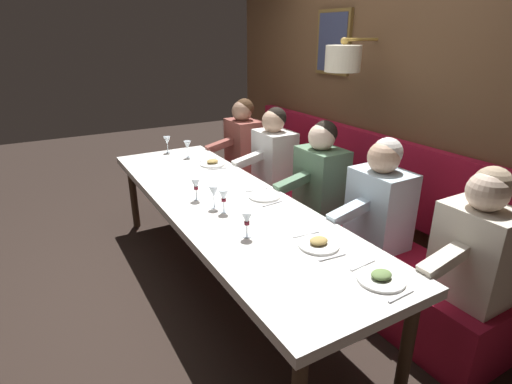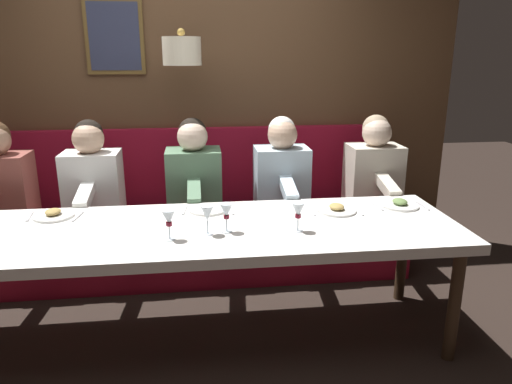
{
  "view_description": "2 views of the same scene",
  "coord_description": "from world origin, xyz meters",
  "px_view_note": "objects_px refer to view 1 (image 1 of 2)",
  "views": [
    {
      "loc": [
        -1.17,
        -2.48,
        1.88
      ],
      "look_at": [
        0.05,
        -0.37,
        0.92
      ],
      "focal_mm": 28.17,
      "sensor_mm": 36.0,
      "label": 1
    },
    {
      "loc": [
        -2.58,
        -0.05,
        1.7
      ],
      "look_at": [
        0.05,
        -0.37,
        0.92
      ],
      "focal_mm": 33.59,
      "sensor_mm": 36.0,
      "label": 2
    }
  ],
  "objects_px": {
    "wine_glass_5": "(187,146)",
    "diner_farthest": "(243,138)",
    "diner_near": "(380,198)",
    "diner_far": "(274,151)",
    "wine_glass_3": "(214,192)",
    "wine_glass_1": "(167,141)",
    "wine_glass_2": "(196,185)",
    "wine_glass_0": "(247,219)",
    "wine_glass_4": "(224,196)",
    "diner_middle": "(321,172)",
    "diner_nearest": "(478,240)",
    "dining_table": "(225,207)"
  },
  "relations": [
    {
      "from": "wine_glass_5",
      "to": "diner_farthest",
      "type": "bearing_deg",
      "value": 12.92
    },
    {
      "from": "diner_near",
      "to": "diner_far",
      "type": "bearing_deg",
      "value": 90.0
    },
    {
      "from": "wine_glass_3",
      "to": "diner_near",
      "type": "bearing_deg",
      "value": -30.12
    },
    {
      "from": "wine_glass_1",
      "to": "wine_glass_2",
      "type": "relative_size",
      "value": 1.0
    },
    {
      "from": "wine_glass_0",
      "to": "wine_glass_2",
      "type": "height_order",
      "value": "same"
    },
    {
      "from": "wine_glass_1",
      "to": "wine_glass_4",
      "type": "xyz_separation_m",
      "value": [
        -0.15,
        -1.65,
        -0.0
      ]
    },
    {
      "from": "diner_farthest",
      "to": "wine_glass_2",
      "type": "height_order",
      "value": "diner_farthest"
    },
    {
      "from": "diner_far",
      "to": "diner_farthest",
      "type": "xyz_separation_m",
      "value": [
        0.0,
        0.63,
        0.0
      ]
    },
    {
      "from": "diner_near",
      "to": "diner_far",
      "type": "xyz_separation_m",
      "value": [
        0.0,
        1.39,
        0.0
      ]
    },
    {
      "from": "diner_middle",
      "to": "diner_far",
      "type": "xyz_separation_m",
      "value": [
        0.0,
        0.73,
        0.0
      ]
    },
    {
      "from": "diner_nearest",
      "to": "diner_far",
      "type": "bearing_deg",
      "value": 90.0
    },
    {
      "from": "dining_table",
      "to": "diner_far",
      "type": "relative_size",
      "value": 3.89
    },
    {
      "from": "wine_glass_3",
      "to": "diner_far",
      "type": "bearing_deg",
      "value": 38.53
    },
    {
      "from": "wine_glass_5",
      "to": "wine_glass_2",
      "type": "bearing_deg",
      "value": -107.97
    },
    {
      "from": "diner_middle",
      "to": "diner_farthest",
      "type": "relative_size",
      "value": 1.0
    },
    {
      "from": "dining_table",
      "to": "wine_glass_2",
      "type": "distance_m",
      "value": 0.27
    },
    {
      "from": "wine_glass_2",
      "to": "wine_glass_5",
      "type": "height_order",
      "value": "same"
    },
    {
      "from": "wine_glass_0",
      "to": "wine_glass_2",
      "type": "relative_size",
      "value": 1.0
    },
    {
      "from": "wine_glass_2",
      "to": "wine_glass_0",
      "type": "bearing_deg",
      "value": -86.72
    },
    {
      "from": "diner_far",
      "to": "wine_glass_5",
      "type": "height_order",
      "value": "diner_far"
    },
    {
      "from": "dining_table",
      "to": "wine_glass_5",
      "type": "xyz_separation_m",
      "value": [
        0.17,
        1.18,
        0.17
      ]
    },
    {
      "from": "wine_glass_0",
      "to": "wine_glass_4",
      "type": "bearing_deg",
      "value": 84.67
    },
    {
      "from": "diner_middle",
      "to": "diner_farthest",
      "type": "distance_m",
      "value": 1.35
    },
    {
      "from": "diner_far",
      "to": "wine_glass_0",
      "type": "height_order",
      "value": "diner_far"
    },
    {
      "from": "wine_glass_0",
      "to": "wine_glass_2",
      "type": "bearing_deg",
      "value": 93.28
    },
    {
      "from": "diner_near",
      "to": "wine_glass_2",
      "type": "distance_m",
      "value": 1.32
    },
    {
      "from": "diner_near",
      "to": "wine_glass_3",
      "type": "relative_size",
      "value": 4.82
    },
    {
      "from": "diner_nearest",
      "to": "wine_glass_1",
      "type": "bearing_deg",
      "value": 106.22
    },
    {
      "from": "wine_glass_0",
      "to": "diner_near",
      "type": "bearing_deg",
      "value": -4.86
    },
    {
      "from": "wine_glass_0",
      "to": "diner_far",
      "type": "bearing_deg",
      "value": 51.93
    },
    {
      "from": "diner_far",
      "to": "diner_farthest",
      "type": "height_order",
      "value": "same"
    },
    {
      "from": "diner_far",
      "to": "wine_glass_2",
      "type": "height_order",
      "value": "diner_far"
    },
    {
      "from": "diner_far",
      "to": "diner_middle",
      "type": "bearing_deg",
      "value": -90.0
    },
    {
      "from": "diner_middle",
      "to": "wine_glass_5",
      "type": "bearing_deg",
      "value": 120.88
    },
    {
      "from": "wine_glass_3",
      "to": "wine_glass_5",
      "type": "relative_size",
      "value": 1.0
    },
    {
      "from": "diner_nearest",
      "to": "wine_glass_2",
      "type": "height_order",
      "value": "diner_nearest"
    },
    {
      "from": "diner_near",
      "to": "diner_far",
      "type": "height_order",
      "value": "same"
    },
    {
      "from": "wine_glass_5",
      "to": "diner_middle",
      "type": "bearing_deg",
      "value": -59.12
    },
    {
      "from": "diner_farthest",
      "to": "wine_glass_3",
      "type": "xyz_separation_m",
      "value": [
        -1.01,
        -1.43,
        0.04
      ]
    },
    {
      "from": "diner_middle",
      "to": "diner_farthest",
      "type": "xyz_separation_m",
      "value": [
        0.0,
        1.35,
        0.0
      ]
    },
    {
      "from": "dining_table",
      "to": "wine_glass_4",
      "type": "height_order",
      "value": "wine_glass_4"
    },
    {
      "from": "diner_nearest",
      "to": "wine_glass_2",
      "type": "distance_m",
      "value": 1.84
    },
    {
      "from": "diner_middle",
      "to": "wine_glass_3",
      "type": "xyz_separation_m",
      "value": [
        -1.01,
        -0.07,
        0.04
      ]
    },
    {
      "from": "wine_glass_0",
      "to": "wine_glass_1",
      "type": "distance_m",
      "value": 2.05
    },
    {
      "from": "wine_glass_2",
      "to": "wine_glass_5",
      "type": "distance_m",
      "value": 1.12
    },
    {
      "from": "diner_near",
      "to": "wine_glass_2",
      "type": "relative_size",
      "value": 4.82
    },
    {
      "from": "diner_near",
      "to": "wine_glass_1",
      "type": "relative_size",
      "value": 4.82
    },
    {
      "from": "wine_glass_1",
      "to": "wine_glass_5",
      "type": "height_order",
      "value": "same"
    },
    {
      "from": "diner_far",
      "to": "diner_farthest",
      "type": "distance_m",
      "value": 0.63
    },
    {
      "from": "diner_near",
      "to": "diner_middle",
      "type": "bearing_deg",
      "value": 90.0
    }
  ]
}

